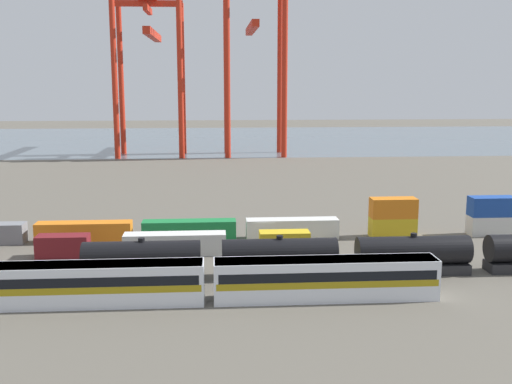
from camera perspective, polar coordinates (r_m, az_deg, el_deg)
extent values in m
plane|color=#5B564C|center=(119.20, -0.83, 0.48)|extent=(420.00, 420.00, 0.00)
cube|color=slate|center=(219.00, -2.30, 4.97)|extent=(400.00, 110.00, 0.01)
cube|color=silver|center=(58.70, -15.39, -8.34)|extent=(21.19, 3.10, 3.90)
cube|color=#9E8414|center=(58.73, -15.39, -8.44)|extent=(20.76, 3.14, 0.64)
cube|color=black|center=(58.49, -15.43, -7.71)|extent=(20.34, 3.13, 0.90)
cube|color=slate|center=(58.17, -15.48, -6.69)|extent=(20.97, 2.85, 0.36)
cube|color=silver|center=(58.48, 6.56, -8.10)|extent=(21.19, 3.10, 3.90)
cube|color=#9E8414|center=(58.51, 6.56, -8.19)|extent=(20.76, 3.14, 0.64)
cube|color=black|center=(58.27, 6.57, -7.47)|extent=(20.34, 3.13, 0.90)
cube|color=slate|center=(57.95, 6.59, -6.44)|extent=(20.97, 2.85, 0.36)
cube|color=#232326|center=(65.07, -10.58, -7.59)|extent=(12.12, 2.50, 1.10)
cylinder|color=black|center=(64.48, -10.64, -5.86)|extent=(12.12, 2.99, 2.99)
cylinder|color=black|center=(64.04, -10.69, -4.42)|extent=(0.70, 0.70, 0.36)
cube|color=#232326|center=(64.99, 2.22, -7.44)|extent=(12.12, 2.50, 1.10)
cylinder|color=black|center=(64.40, 2.23, -5.70)|extent=(12.12, 2.99, 2.99)
cylinder|color=black|center=(63.96, 2.24, -4.26)|extent=(0.70, 0.70, 0.36)
cube|color=#232326|center=(68.02, 14.43, -6.95)|extent=(12.12, 2.50, 1.10)
cylinder|color=black|center=(67.45, 14.51, -5.29)|extent=(12.12, 2.99, 2.99)
cylinder|color=black|center=(67.03, 14.58, -3.91)|extent=(0.70, 0.70, 0.36)
cube|color=maroon|center=(75.33, -17.64, -4.84)|extent=(6.04, 2.44, 2.60)
cube|color=silver|center=(73.34, -7.60, -4.84)|extent=(12.10, 2.44, 2.60)
cube|color=gold|center=(73.67, 2.68, -4.69)|extent=(6.04, 2.44, 2.60)
cube|color=orange|center=(81.36, -15.81, -3.63)|extent=(12.10, 2.44, 2.60)
cube|color=#197538|center=(79.69, -6.26, -3.59)|extent=(12.10, 2.44, 2.60)
cube|color=silver|center=(80.27, 3.41, -3.44)|extent=(12.10, 2.44, 2.60)
cube|color=gold|center=(83.06, 12.68, -3.21)|extent=(6.04, 2.44, 2.60)
cube|color=orange|center=(82.50, 12.75, -1.45)|extent=(6.04, 2.44, 2.60)
cube|color=silver|center=(87.86, 21.14, -2.92)|extent=(6.04, 2.44, 2.60)
cube|color=#1C4299|center=(87.33, 21.25, -1.26)|extent=(6.04, 2.44, 2.60)
cylinder|color=red|center=(166.43, -13.11, 10.22)|extent=(1.50, 1.50, 41.69)
cylinder|color=red|center=(164.65, -7.11, 10.41)|extent=(1.50, 1.50, 41.69)
cylinder|color=red|center=(177.70, -12.53, 10.23)|extent=(1.50, 1.50, 41.69)
cylinder|color=red|center=(176.04, -6.91, 10.40)|extent=(1.50, 1.50, 41.69)
cube|color=red|center=(172.22, -10.14, 17.01)|extent=(18.76, 1.20, 1.60)
cube|color=red|center=(172.03, -10.12, 16.48)|extent=(1.20, 13.00, 1.60)
cube|color=red|center=(183.94, -9.65, 14.32)|extent=(2.00, 35.79, 2.00)
cylinder|color=red|center=(164.29, -2.71, 11.26)|extent=(1.50, 1.50, 46.20)
cylinder|color=red|center=(165.37, 2.70, 11.25)|extent=(1.50, 1.50, 46.20)
cylinder|color=red|center=(176.10, -2.80, 11.19)|extent=(1.50, 1.50, 46.20)
cylinder|color=red|center=(177.10, 2.25, 11.19)|extent=(1.50, 1.50, 46.20)
cube|color=red|center=(182.37, -0.38, 15.12)|extent=(2.00, 32.10, 2.00)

